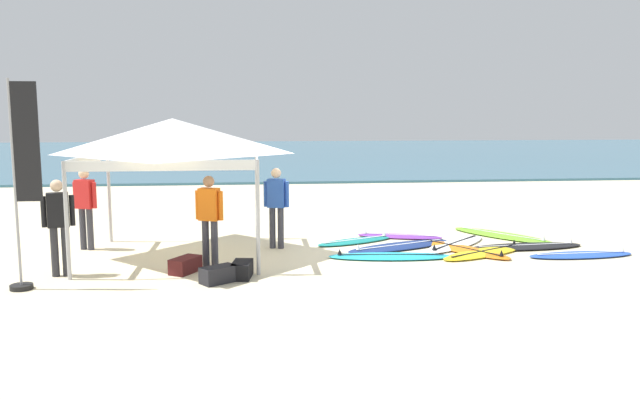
% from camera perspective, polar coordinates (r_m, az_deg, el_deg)
% --- Properties ---
extents(ground_plane, '(80.00, 80.00, 0.00)m').
position_cam_1_polar(ground_plane, '(13.00, 0.49, -4.84)').
color(ground_plane, beige).
extents(sea, '(80.00, 36.00, 0.10)m').
position_cam_1_polar(sea, '(43.38, -4.11, 4.16)').
color(sea, '#386B84').
rests_on(sea, ground).
extents(canopy_tent, '(3.37, 3.37, 2.75)m').
position_cam_1_polar(canopy_tent, '(12.77, -13.11, 5.56)').
color(canopy_tent, '#B7B7BC').
rests_on(canopy_tent, ground).
extents(surfboard_cyan, '(2.52, 0.89, 0.19)m').
position_cam_1_polar(surfboard_cyan, '(12.67, 6.34, -5.05)').
color(surfboard_cyan, '#23B2CC').
rests_on(surfboard_cyan, ground).
extents(surfboard_yellow, '(2.35, 1.73, 0.19)m').
position_cam_1_polar(surfboard_yellow, '(13.38, 14.63, -4.57)').
color(surfboard_yellow, yellow).
rests_on(surfboard_yellow, ground).
extents(surfboard_lime, '(2.07, 2.47, 0.19)m').
position_cam_1_polar(surfboard_lime, '(15.31, 16.06, -3.06)').
color(surfboard_lime, '#7AD12D').
rests_on(surfboard_lime, ground).
extents(surfboard_blue, '(2.23, 0.71, 0.19)m').
position_cam_1_polar(surfboard_blue, '(13.76, 22.47, -4.57)').
color(surfboard_blue, blue).
rests_on(surfboard_blue, ground).
extents(surfboard_purple, '(2.02, 1.11, 0.19)m').
position_cam_1_polar(surfboard_purple, '(14.72, 7.14, -3.24)').
color(surfboard_purple, purple).
rests_on(surfboard_purple, ground).
extents(surfboard_orange, '(1.78, 2.36, 0.19)m').
position_cam_1_polar(surfboard_orange, '(13.57, 12.75, -4.33)').
color(surfboard_orange, orange).
rests_on(surfboard_orange, ground).
extents(surfboard_teal, '(1.99, 1.31, 0.19)m').
position_cam_1_polar(surfboard_teal, '(14.10, 3.24, -3.69)').
color(surfboard_teal, '#19847F').
rests_on(surfboard_teal, ground).
extents(surfboard_black, '(2.56, 0.87, 0.19)m').
position_cam_1_polar(surfboard_black, '(14.20, 18.11, -3.99)').
color(surfboard_black, black).
rests_on(surfboard_black, ground).
extents(surfboard_white, '(2.06, 2.07, 0.19)m').
position_cam_1_polar(surfboard_white, '(14.05, 12.08, -3.89)').
color(surfboard_white, white).
rests_on(surfboard_white, ground).
extents(surfboard_navy, '(2.66, 1.67, 0.19)m').
position_cam_1_polar(surfboard_navy, '(13.63, 7.19, -4.14)').
color(surfboard_navy, navy).
rests_on(surfboard_navy, ground).
extents(person_orange, '(0.52, 0.33, 1.71)m').
position_cam_1_polar(person_orange, '(11.91, -9.93, -1.29)').
color(person_orange, '#383842').
rests_on(person_orange, ground).
extents(person_red, '(0.52, 0.34, 1.71)m').
position_cam_1_polar(person_red, '(14.07, -20.40, -0.26)').
color(person_red, '#383842').
rests_on(person_red, ground).
extents(person_black, '(0.53, 0.31, 1.71)m').
position_cam_1_polar(person_black, '(11.96, -22.49, -1.74)').
color(person_black, '#2D2D33').
rests_on(person_black, ground).
extents(person_blue, '(0.53, 0.31, 1.71)m').
position_cam_1_polar(person_blue, '(13.35, -3.95, -0.20)').
color(person_blue, '#383842').
rests_on(person_blue, ground).
extents(banner_flag, '(0.60, 0.36, 3.40)m').
position_cam_1_polar(banner_flag, '(11.19, -25.21, 0.51)').
color(banner_flag, '#99999E').
rests_on(banner_flag, ground).
extents(gear_bag_near_tent, '(0.40, 0.64, 0.28)m').
position_cam_1_polar(gear_bag_near_tent, '(11.20, -7.04, -6.25)').
color(gear_bag_near_tent, black).
rests_on(gear_bag_near_tent, ground).
extents(gear_bag_by_pole, '(0.58, 0.68, 0.28)m').
position_cam_1_polar(gear_bag_by_pole, '(11.70, -12.04, -5.75)').
color(gear_bag_by_pole, '#4C1919').
rests_on(gear_bag_by_pole, ground).
extents(gear_bag_on_sand, '(0.67, 0.61, 0.28)m').
position_cam_1_polar(gear_bag_on_sand, '(10.92, -9.12, -6.65)').
color(gear_bag_on_sand, '#232328').
rests_on(gear_bag_on_sand, ground).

